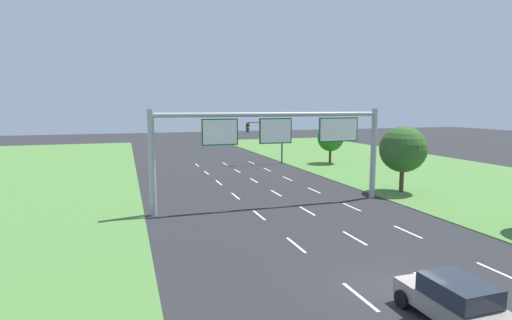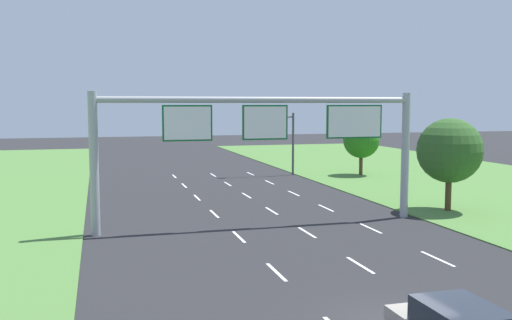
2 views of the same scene
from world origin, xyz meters
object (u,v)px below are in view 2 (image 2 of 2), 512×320
(sign_gantry, at_px, (267,132))
(roadside_tree_mid, at_px, (450,151))
(traffic_light_mast, at_px, (273,133))
(roadside_tree_far, at_px, (361,140))

(sign_gantry, distance_m, roadside_tree_mid, 11.66)
(traffic_light_mast, xyz_separation_m, roadside_tree_mid, (5.07, -19.07, -0.23))
(traffic_light_mast, bearing_deg, roadside_tree_far, -14.98)
(traffic_light_mast, distance_m, roadside_tree_mid, 19.73)
(roadside_tree_mid, xyz_separation_m, roadside_tree_far, (2.58, 17.02, -0.46))
(sign_gantry, relative_size, roadside_tree_mid, 3.10)
(traffic_light_mast, xyz_separation_m, roadside_tree_far, (7.64, -2.05, -0.68))
(traffic_light_mast, bearing_deg, roadside_tree_mid, -75.12)
(traffic_light_mast, relative_size, roadside_tree_mid, 1.01)
(roadside_tree_mid, relative_size, roadside_tree_far, 1.16)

